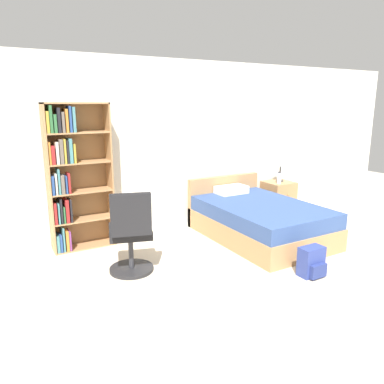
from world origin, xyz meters
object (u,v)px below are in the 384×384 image
office_chair (131,235)px  table_lamp (281,161)px  nightstand (278,198)px  backpack_blue (312,262)px  bookshelf (71,175)px  bed (258,219)px  water_bottle (279,178)px

office_chair → table_lamp: size_ratio=2.12×
nightstand → table_lamp: bearing=36.5°
nightstand → backpack_blue: size_ratio=1.72×
bookshelf → table_lamp: bearing=-1.6°
office_chair → table_lamp: table_lamp is taller
bed → table_lamp: (1.11, 0.77, 0.69)m
bookshelf → table_lamp: bookshelf is taller
nightstand → table_lamp: size_ratio=1.25×
bookshelf → backpack_blue: (2.16, -2.21, -0.86)m
bookshelf → water_bottle: 3.45m
table_lamp → backpack_blue: (-1.41, -2.11, -0.79)m
bookshelf → nightstand: size_ratio=3.29×
bookshelf → nightstand: 3.60m
table_lamp → water_bottle: 0.34m
bookshelf → office_chair: (0.38, -1.14, -0.55)m
bed → water_bottle: size_ratio=9.50×
nightstand → bookshelf: bearing=177.8°
bed → bookshelf: bearing=160.5°
bookshelf → table_lamp: 3.57m
bookshelf → office_chair: bearing=-71.6°
office_chair → backpack_blue: office_chair is taller
nightstand → water_bottle: water_bottle is taller
water_bottle → office_chair: bearing=-163.7°
bookshelf → table_lamp: (3.57, -0.10, -0.07)m
office_chair → bed: bearing=7.3°
table_lamp → office_chair: bearing=-162.0°
table_lamp → water_bottle: (-0.15, -0.15, -0.26)m
nightstand → office_chair: bearing=-162.3°
water_bottle → backpack_blue: water_bottle is taller
bed → backpack_blue: bed is taller
water_bottle → table_lamp: bearing=44.4°
bed → backpack_blue: 1.38m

